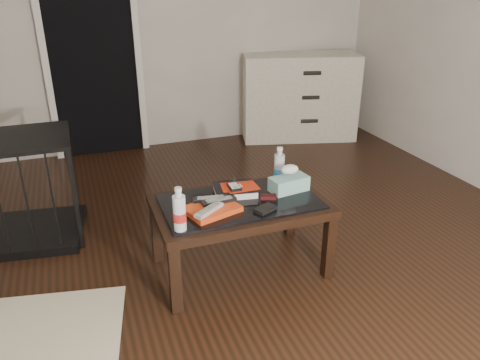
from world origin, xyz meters
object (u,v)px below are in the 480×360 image
Objects in this scene: pet_crate at (9,208)px; textbook at (235,190)px; coffee_table at (240,211)px; dresser at (299,97)px; water_bottle_left at (179,209)px; water_bottle_right at (279,165)px; tissue_box at (289,184)px.

textbook is at bearing -21.48° from pet_crate.
dresser is (1.47, 2.16, 0.05)m from coffee_table.
dresser is 3.10m from pet_crate.
coffee_table is 0.78× the size of dresser.
water_bottle_left is 0.80m from water_bottle_right.
water_bottle_right is at bearing 26.50° from water_bottle_left.
coffee_table is 0.14m from textbook.
textbook is 1.05× the size of water_bottle_right.
tissue_box is at bearing 5.18° from coffee_table.
pet_crate is 1.88m from tissue_box.
dresser is 2.53m from textbook.
water_bottle_right is at bearing -15.25° from pet_crate.
pet_crate is 1.56m from textbook.
tissue_box reaches higher than coffee_table.
tissue_box is at bearing -102.87° from dresser.
dresser reaches higher than water_bottle_right.
coffee_table is at bearing -154.00° from water_bottle_right.
water_bottle_left is at bearing -170.71° from tissue_box.
dresser is 5.16× the size of textbook.
water_bottle_left and water_bottle_right have the same top height.
dresser is 5.61× the size of tissue_box.
pet_crate is 4.24× the size of tissue_box.
tissue_box is (0.73, 0.23, -0.07)m from water_bottle_left.
water_bottle_right is (-1.15, -2.01, 0.13)m from dresser.
water_bottle_left is at bearing -153.11° from coffee_table.
dresser is 5.42× the size of water_bottle_right.
tissue_box is (-1.14, -2.13, 0.06)m from dresser.
water_bottle_right is (1.65, -0.71, 0.35)m from pet_crate.
coffee_table is at bearing -24.86° from pet_crate.
water_bottle_left is (0.93, -1.07, 0.35)m from pet_crate.
textbook is (1.34, -0.76, 0.25)m from pet_crate.
coffee_table is 1.03× the size of pet_crate.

